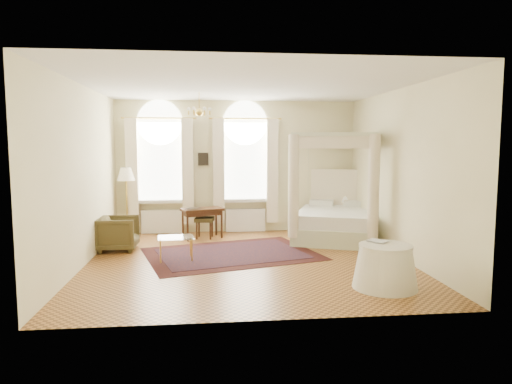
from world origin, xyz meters
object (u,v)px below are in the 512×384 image
Objects in this scene: armchair at (118,233)px; side_table at (385,267)px; coffee_table at (176,239)px; nightstand at (343,220)px; floor_lamp at (126,178)px; stool at (204,221)px; writing_desk at (202,213)px; canopy_bed at (336,215)px.

armchair reaches higher than side_table.
armchair reaches higher than coffee_table.
floor_lamp is (-5.40, 0.00, 1.13)m from nightstand.
stool is 2.09m from armchair.
writing_desk is 1.48× the size of coffee_table.
nightstand is 4.63m from side_table.
writing_desk is 1.07× the size of side_table.
stool is at bearing 172.02° from canopy_bed.
writing_desk is 2.17× the size of stool.
stool is 0.49× the size of side_table.
canopy_bed is 3.93m from coffee_table.
side_table is (2.86, -4.08, -0.28)m from writing_desk.
coffee_table is (1.25, -0.94, 0.05)m from armchair.
floor_lamp is 6.64m from side_table.
nightstand is at bearing 7.93° from stool.
canopy_bed is 2.76× the size of side_table.
nightstand is 0.35× the size of floor_lamp.
floor_lamp is at bearing 3.35° from armchair.
armchair is (-5.31, -1.57, 0.07)m from nightstand.
nightstand is 0.54× the size of writing_desk.
stool is 4.96m from side_table.
canopy_bed is 1.07m from nightstand.
floor_lamp is at bearing 169.42° from canopy_bed.
nightstand is at bearing 31.78° from coffee_table.
stool is (-3.53, -0.49, 0.12)m from nightstand.
writing_desk is 0.64× the size of floor_lamp.
nightstand reaches higher than coffee_table.
armchair is 1.57m from coffee_table.
canopy_bed is 3.10m from stool.
floor_lamp reaches higher than armchair.
armchair is at bearing -172.35° from canopy_bed.
nightstand is 0.58× the size of side_table.
coffee_table is 3.02m from floor_lamp.
coffee_table is (-0.53, -2.02, 0.01)m from stool.
writing_desk is at bearing 76.70° from coffee_table.
nightstand is 0.80× the size of coffee_table.
canopy_bed is at bearing -7.86° from writing_desk.
canopy_bed is at bearing 86.09° from side_table.
writing_desk is 2.05m from floor_lamp.
coffee_table is at bearing -104.69° from stool.
canopy_bed is at bearing 23.93° from coffee_table.
side_table is at bearing -122.94° from armchair.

